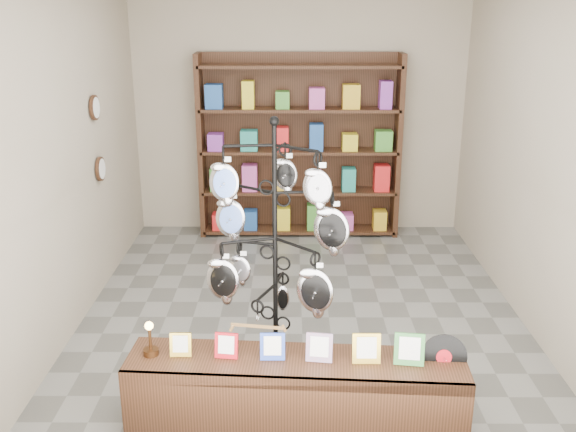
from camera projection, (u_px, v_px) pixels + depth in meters
name	position (u px, v px, depth m)	size (l,w,h in m)	color
ground	(302.00, 317.00, 5.89)	(5.00, 5.00, 0.00)	slate
room_envelope	(303.00, 117.00, 5.31)	(5.00, 5.00, 5.00)	#A99B88
display_tree	(275.00, 239.00, 4.48)	(1.07, 1.03, 2.04)	black
front_shelf	(296.00, 395.00, 4.25)	(2.24, 0.59, 0.78)	black
back_shelving	(299.00, 152.00, 7.74)	(2.42, 0.36, 2.20)	black
wall_clocks	(98.00, 139.00, 6.18)	(0.03, 0.24, 0.84)	black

